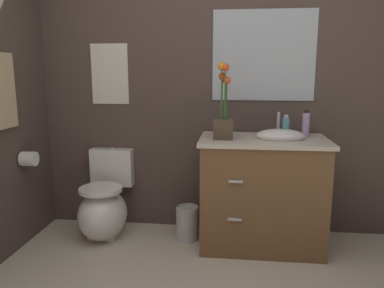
# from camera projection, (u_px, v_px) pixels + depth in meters

# --- Properties ---
(wall_back) EXTENTS (4.76, 0.05, 2.50)m
(wall_back) POSITION_uv_depth(u_px,v_px,m) (250.00, 81.00, 2.99)
(wall_back) COLOR #4C3D38
(wall_back) RESTS_ON ground_plane
(toilet) EXTENTS (0.38, 0.59, 0.69)m
(toilet) POSITION_uv_depth(u_px,v_px,m) (105.00, 207.00, 3.02)
(toilet) COLOR white
(toilet) RESTS_ON ground_plane
(vanity_cabinet) EXTENTS (0.94, 0.56, 1.02)m
(vanity_cabinet) POSITION_uv_depth(u_px,v_px,m) (262.00, 191.00, 2.82)
(vanity_cabinet) COLOR brown
(vanity_cabinet) RESTS_ON ground_plane
(flower_vase) EXTENTS (0.14, 0.14, 0.55)m
(flower_vase) POSITION_uv_depth(u_px,v_px,m) (224.00, 116.00, 2.69)
(flower_vase) COLOR #4C3D2D
(flower_vase) RESTS_ON vanity_cabinet
(soap_bottle) EXTENTS (0.05, 0.05, 0.17)m
(soap_bottle) POSITION_uv_depth(u_px,v_px,m) (286.00, 128.00, 2.73)
(soap_bottle) COLOR teal
(soap_bottle) RESTS_ON vanity_cabinet
(lotion_bottle) EXTENTS (0.05, 0.05, 0.21)m
(lotion_bottle) POSITION_uv_depth(u_px,v_px,m) (306.00, 125.00, 2.76)
(lotion_bottle) COLOR #B28CBF
(lotion_bottle) RESTS_ON vanity_cabinet
(trash_bin) EXTENTS (0.18, 0.18, 0.27)m
(trash_bin) POSITION_uv_depth(u_px,v_px,m) (187.00, 223.00, 2.98)
(trash_bin) COLOR #B7B7BC
(trash_bin) RESTS_ON ground_plane
(wall_poster) EXTENTS (0.31, 0.01, 0.49)m
(wall_poster) POSITION_uv_depth(u_px,v_px,m) (110.00, 74.00, 3.08)
(wall_poster) COLOR silver
(wall_mirror) EXTENTS (0.80, 0.01, 0.70)m
(wall_mirror) POSITION_uv_depth(u_px,v_px,m) (264.00, 56.00, 2.91)
(wall_mirror) COLOR #B2BCC6
(hanging_towel) EXTENTS (0.03, 0.28, 0.52)m
(hanging_towel) POSITION_uv_depth(u_px,v_px,m) (2.00, 91.00, 2.55)
(hanging_towel) COLOR tan
(toilet_paper_roll) EXTENTS (0.11, 0.11, 0.11)m
(toilet_paper_roll) POSITION_uv_depth(u_px,v_px,m) (29.00, 159.00, 2.80)
(toilet_paper_roll) COLOR white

